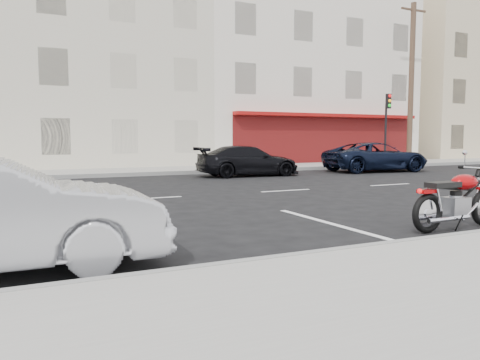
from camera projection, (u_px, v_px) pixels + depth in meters
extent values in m
plane|color=black|center=(223.00, 194.00, 12.82)|extent=(120.00, 120.00, 0.00)
cube|color=gray|center=(20.00, 175.00, 18.49)|extent=(80.00, 3.40, 0.15)
cube|color=gray|center=(30.00, 295.00, 4.38)|extent=(80.00, 0.12, 0.16)
cube|color=gray|center=(20.00, 178.00, 16.96)|extent=(80.00, 0.12, 0.16)
cube|color=beige|center=(74.00, 62.00, 26.10)|extent=(12.00, 12.00, 11.50)
cube|color=silver|center=(276.00, 68.00, 31.62)|extent=(14.00, 12.00, 12.50)
cube|color=#C8B693|center=(436.00, 89.00, 38.12)|extent=(12.00, 12.00, 11.00)
cylinder|color=#422D1E|center=(411.00, 83.00, 26.78)|extent=(0.30, 0.30, 9.00)
cube|color=#422D1E|center=(414.00, 10.00, 26.40)|extent=(1.80, 0.10, 0.10)
cylinder|color=black|center=(385.00, 134.00, 26.00)|extent=(0.12, 0.12, 3.20)
cube|color=black|center=(388.00, 101.00, 25.70)|extent=(0.26, 0.18, 0.80)
cylinder|color=beige|center=(362.00, 158.00, 25.56)|extent=(0.20, 0.20, 0.60)
sphere|color=beige|center=(363.00, 152.00, 25.54)|extent=(0.20, 0.20, 0.20)
torus|color=black|center=(458.00, 211.00, 7.90)|extent=(0.66, 0.13, 0.66)
cube|color=#9E0508|center=(457.00, 190.00, 7.84)|extent=(0.30, 0.17, 0.06)
cube|color=black|center=(473.00, 184.00, 8.01)|extent=(0.61, 0.27, 0.09)
cylinder|color=silver|center=(478.00, 216.00, 7.94)|extent=(0.93, 0.11, 0.08)
cylinder|color=silver|center=(464.00, 214.00, 8.18)|extent=(0.93, 0.11, 0.08)
imported|color=black|center=(376.00, 157.00, 21.38)|extent=(5.00, 2.70, 1.33)
imported|color=black|center=(248.00, 161.00, 18.86)|extent=(4.32, 1.98, 1.22)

